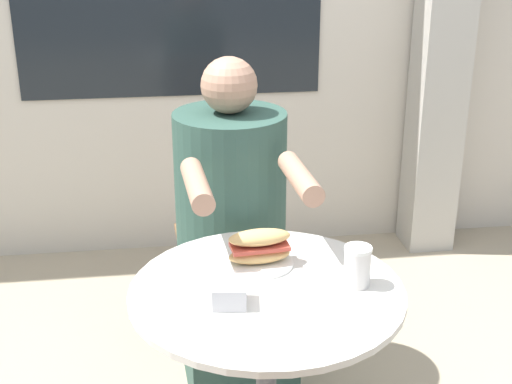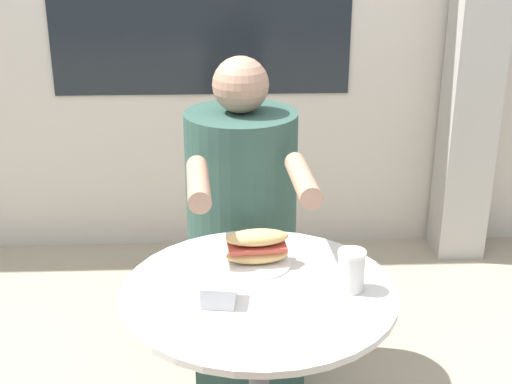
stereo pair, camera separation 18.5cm
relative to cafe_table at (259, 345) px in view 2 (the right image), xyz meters
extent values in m
cube|color=#B2ADA3|center=(1.10, 1.61, 0.68)|extent=(0.24, 0.24, 2.40)
cylinder|color=beige|center=(0.00, 0.00, 0.17)|extent=(0.77, 0.77, 0.02)
cube|color=brown|center=(-0.04, 0.85, -0.08)|extent=(0.40, 0.40, 0.02)
cube|color=brown|center=(-0.05, 1.03, 0.14)|extent=(0.35, 0.05, 0.42)
cylinder|color=brown|center=(0.14, 0.70, -0.30)|extent=(0.03, 0.03, 0.43)
cylinder|color=brown|center=(-0.19, 0.68, -0.30)|extent=(0.03, 0.03, 0.43)
cylinder|color=brown|center=(0.12, 1.03, -0.30)|extent=(0.03, 0.03, 0.43)
cylinder|color=brown|center=(-0.21, 1.01, -0.30)|extent=(0.03, 0.03, 0.43)
cube|color=#2D4C42|center=(-0.03, 0.56, -0.29)|extent=(0.41, 0.52, 0.45)
cylinder|color=#2D4C42|center=(-0.04, 0.63, 0.22)|extent=(0.40, 0.40, 0.58)
sphere|color=tan|center=(-0.04, 0.63, 0.61)|extent=(0.19, 0.19, 0.19)
cylinder|color=tan|center=(0.14, 0.29, 0.40)|extent=(0.09, 0.32, 0.07)
cylinder|color=tan|center=(-0.17, 0.27, 0.40)|extent=(0.09, 0.32, 0.07)
cylinder|color=white|center=(0.00, 0.14, 0.19)|extent=(0.20, 0.20, 0.01)
ellipsoid|color=tan|center=(0.00, 0.14, 0.21)|extent=(0.19, 0.09, 0.05)
cube|color=#B74233|center=(0.00, 0.14, 0.24)|extent=(0.18, 0.09, 0.01)
ellipsoid|color=tan|center=(0.00, 0.14, 0.27)|extent=(0.19, 0.09, 0.05)
cylinder|color=silver|center=(0.25, -0.01, 0.24)|extent=(0.07, 0.07, 0.11)
cylinder|color=white|center=(0.25, -0.01, 0.29)|extent=(0.08, 0.08, 0.01)
cube|color=silver|center=(-0.11, -0.07, 0.21)|extent=(0.10, 0.10, 0.06)
camera|label=1|loc=(-0.26, -1.71, 1.16)|focal=50.00mm
camera|label=2|loc=(-0.08, -1.73, 1.16)|focal=50.00mm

